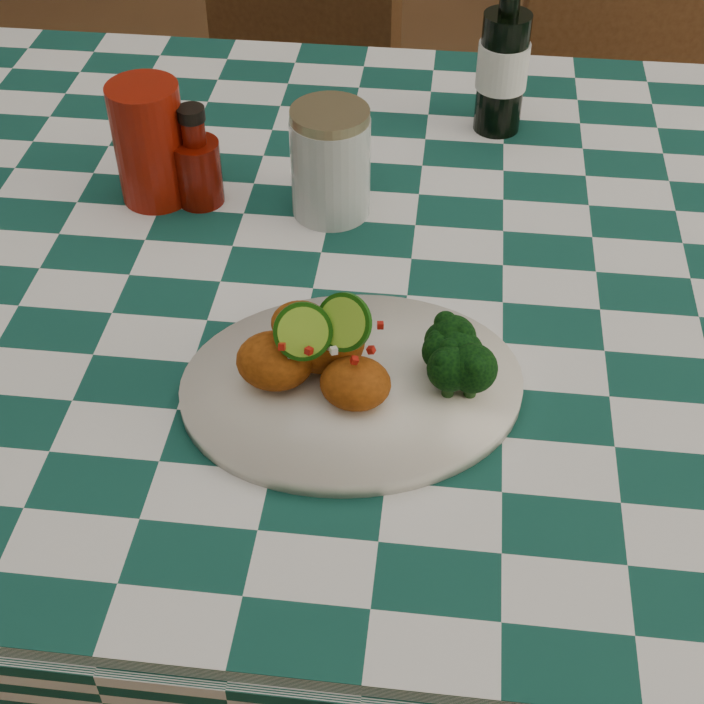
# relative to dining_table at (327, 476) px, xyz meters

# --- Properties ---
(ground) EXTENTS (5.00, 5.00, 0.00)m
(ground) POSITION_rel_dining_table_xyz_m (0.00, 0.00, -0.39)
(ground) COLOR brown
(ground) RESTS_ON ground
(dining_table) EXTENTS (1.66, 1.06, 0.79)m
(dining_table) POSITION_rel_dining_table_xyz_m (0.00, 0.00, 0.00)
(dining_table) COLOR #11453A
(dining_table) RESTS_ON ground
(plate) EXTENTS (0.38, 0.32, 0.02)m
(plate) POSITION_rel_dining_table_xyz_m (0.06, -0.22, 0.40)
(plate) COLOR silver
(plate) RESTS_ON dining_table
(fried_chicken_pile) EXTENTS (0.14, 0.10, 0.09)m
(fried_chicken_pile) POSITION_rel_dining_table_xyz_m (0.04, -0.22, 0.45)
(fried_chicken_pile) COLOR #A74C10
(fried_chicken_pile) RESTS_ON plate
(broccoli_side) EXTENTS (0.08, 0.08, 0.06)m
(broccoli_side) POSITION_rel_dining_table_xyz_m (0.15, -0.21, 0.44)
(broccoli_side) COLOR black
(broccoli_side) RESTS_ON plate
(red_tumbler) EXTENTS (0.11, 0.11, 0.15)m
(red_tumbler) POSITION_rel_dining_table_xyz_m (-0.21, 0.09, 0.47)
(red_tumbler) COLOR maroon
(red_tumbler) RESTS_ON dining_table
(ketchup_bottle) EXTENTS (0.06, 0.06, 0.12)m
(ketchup_bottle) POSITION_rel_dining_table_xyz_m (-0.16, 0.09, 0.46)
(ketchup_bottle) COLOR #610D04
(ketchup_bottle) RESTS_ON dining_table
(mason_jar) EXTENTS (0.09, 0.09, 0.13)m
(mason_jar) POSITION_rel_dining_table_xyz_m (0.00, 0.08, 0.46)
(mason_jar) COLOR #B2BCBA
(mason_jar) RESTS_ON dining_table
(beer_bottle) EXTENTS (0.07, 0.07, 0.23)m
(beer_bottle) POSITION_rel_dining_table_xyz_m (0.19, 0.30, 0.51)
(beer_bottle) COLOR black
(beer_bottle) RESTS_ON dining_table
(wooden_chair_left) EXTENTS (0.54, 0.55, 0.89)m
(wooden_chair_left) POSITION_rel_dining_table_xyz_m (-0.24, 0.68, 0.05)
(wooden_chair_left) COLOR #472814
(wooden_chair_left) RESTS_ON ground
(wooden_chair_right) EXTENTS (0.48, 0.50, 0.91)m
(wooden_chair_right) POSITION_rel_dining_table_xyz_m (0.49, 0.72, 0.06)
(wooden_chair_right) COLOR #472814
(wooden_chair_right) RESTS_ON ground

